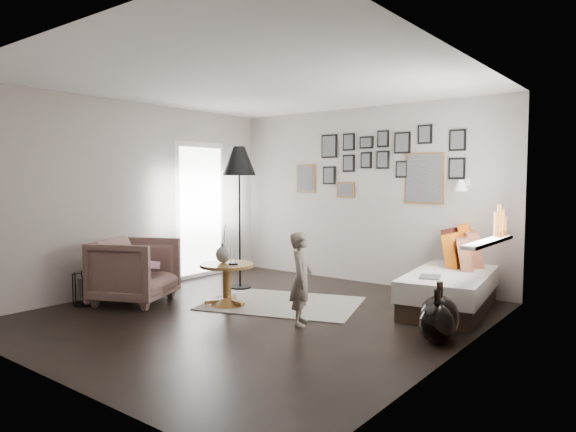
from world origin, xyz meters
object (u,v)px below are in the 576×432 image
Objects in this scene: demijohn_small at (437,323)px; child at (301,279)px; demijohn_large at (439,317)px; daybed at (455,282)px; magazine_basket at (87,289)px; floor_lamp at (239,166)px; armchair at (135,271)px; pedestal_table at (227,286)px; vase at (223,251)px.

child is (-1.38, -0.27, 0.30)m from demijohn_small.
daybed is at bearing 103.93° from demijohn_large.
magazine_basket is at bearing -163.73° from demijohn_small.
floor_lamp is 5.10× the size of magazine_basket.
pedestal_table is at bearing -84.06° from armchair.
demijohn_large is (3.98, 1.29, 0.02)m from magazine_basket.
floor_lamp is 3.49m from demijohn_large.
armchair is at bearing -146.95° from vase.
floor_lamp reaches higher than pedestal_table.
child reaches higher than magazine_basket.
magazine_basket is 2.79m from child.
daybed reaches higher than demijohn_large.
magazine_basket is 4.18m from demijohn_large.
demijohn_small is (0.36, -1.49, -0.11)m from daybed.
demijohn_large is (2.56, 0.27, -0.02)m from pedestal_table.
armchair is at bearing -149.89° from pedestal_table.
daybed is (2.22, 1.64, 0.07)m from pedestal_table.
vase is 0.48× the size of child.
pedestal_table is at bearing -14.04° from vase.
child is at bearing -27.96° from floor_lamp.
pedestal_table is 1.68× the size of magazine_basket.
armchair reaches higher than magazine_basket.
daybed is 2.38× the size of armchair.
floor_lamp is at bearing 170.11° from demijohn_large.
magazine_basket is at bearing -151.68° from daybed.
magazine_basket is at bearing -144.25° from pedestal_table.
vase reaches higher than daybed.
daybed is at bearing 36.47° from pedestal_table.
child is (-1.01, -1.76, 0.19)m from daybed.
demijohn_small is at bearing 2.79° from vase.
demijohn_large is at bearing 6.01° from pedestal_table.
child is at bearing 18.94° from magazine_basket.
armchair reaches higher than demijohn_large.
daybed is 3.94m from armchair.
floor_lamp is (-0.46, 0.79, 1.06)m from vase.
floor_lamp is (-0.54, 0.81, 1.48)m from pedestal_table.
daybed is 2.13× the size of child.
armchair is 1.98m from floor_lamp.
pedestal_table is 0.67× the size of child.
magazine_basket is (-1.41, -1.02, -0.05)m from pedestal_table.
floor_lamp reaches higher than vase.
vase reaches higher than demijohn_large.
child reaches higher than demijohn_large.
armchair is 1.72× the size of demijohn_small.
daybed is at bearing -79.60° from armchair.
vase is at bearing -174.60° from demijohn_large.
armchair is 2.26× the size of magazine_basket.
daybed reaches higher than demijohn_small.
demijohn_small is at bearing 16.27° from magazine_basket.
child reaches higher than pedestal_table.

